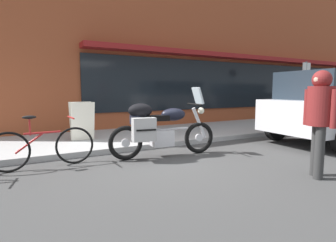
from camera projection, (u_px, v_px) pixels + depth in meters
name	position (u px, v px, depth m)	size (l,w,h in m)	color
ground_plane	(166.00, 162.00, 5.20)	(80.00, 80.00, 0.00)	#3C3C3C
storefront_building	(261.00, 45.00, 11.79)	(21.91, 0.90, 6.72)	brown
sidewalk_curb	(320.00, 120.00, 11.76)	(30.00, 2.88, 0.12)	#A0A0A0
touring_motorcycle	(159.00, 127.00, 5.47)	(2.27, 0.65, 1.41)	black
parked_bicycle	(43.00, 147.00, 4.73)	(1.75, 0.48, 0.93)	black
pedestrian_walking	(320.00, 111.00, 4.16)	(0.42, 0.56, 1.65)	#2F2F2F
sandwich_board_sign	(82.00, 121.00, 6.74)	(0.55, 0.41, 0.94)	silver
parking_sign_pole	(305.00, 87.00, 10.13)	(0.44, 0.07, 2.28)	#59595B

